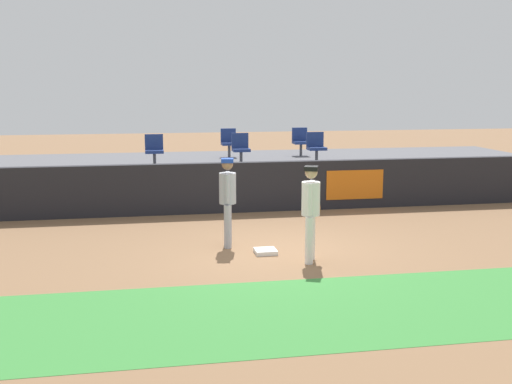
# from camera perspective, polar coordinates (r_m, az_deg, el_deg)

# --- Properties ---
(ground_plane) EXTENTS (60.00, 60.00, 0.00)m
(ground_plane) POSITION_cam_1_polar(r_m,az_deg,el_deg) (11.79, 1.91, -5.48)
(ground_plane) COLOR #846042
(grass_foreground_strip) EXTENTS (18.00, 2.80, 0.01)m
(grass_foreground_strip) POSITION_cam_1_polar(r_m,az_deg,el_deg) (8.86, 6.30, -10.77)
(grass_foreground_strip) COLOR #388438
(grass_foreground_strip) RESTS_ON ground_plane
(first_base) EXTENTS (0.40, 0.40, 0.08)m
(first_base) POSITION_cam_1_polar(r_m,az_deg,el_deg) (11.62, 0.88, -5.50)
(first_base) COLOR white
(first_base) RESTS_ON ground_plane
(player_fielder_home) EXTENTS (0.47, 0.49, 1.72)m
(player_fielder_home) POSITION_cam_1_polar(r_m,az_deg,el_deg) (10.93, 5.10, -1.38)
(player_fielder_home) COLOR white
(player_fielder_home) RESTS_ON ground_plane
(player_runner_visitor) EXTENTS (0.37, 0.48, 1.73)m
(player_runner_visitor) POSITION_cam_1_polar(r_m,az_deg,el_deg) (11.95, -2.64, -0.35)
(player_runner_visitor) COLOR #9EA3AD
(player_runner_visitor) RESTS_ON ground_plane
(field_wall) EXTENTS (18.00, 0.26, 1.24)m
(field_wall) POSITION_cam_1_polar(r_m,az_deg,el_deg) (15.30, -1.01, 0.46)
(field_wall) COLOR black
(field_wall) RESTS_ON ground_plane
(bleacher_platform) EXTENTS (18.00, 4.80, 1.00)m
(bleacher_platform) POSITION_cam_1_polar(r_m,az_deg,el_deg) (17.83, -2.38, 1.41)
(bleacher_platform) COLOR #59595E
(bleacher_platform) RESTS_ON ground_plane
(seat_front_left) EXTENTS (0.48, 0.44, 0.84)m
(seat_front_left) POSITION_cam_1_polar(r_m,az_deg,el_deg) (16.42, -9.38, 3.99)
(seat_front_left) COLOR #4C4C51
(seat_front_left) RESTS_ON bleacher_platform
(seat_front_center) EXTENTS (0.46, 0.44, 0.84)m
(seat_front_center) POSITION_cam_1_polar(r_m,az_deg,el_deg) (16.62, -1.43, 4.18)
(seat_front_center) COLOR #4C4C51
(seat_front_center) RESTS_ON bleacher_platform
(seat_front_right) EXTENTS (0.48, 0.44, 0.84)m
(seat_front_right) POSITION_cam_1_polar(r_m,az_deg,el_deg) (17.06, 5.57, 4.29)
(seat_front_right) COLOR #4C4C51
(seat_front_right) RESTS_ON bleacher_platform
(seat_back_center) EXTENTS (0.45, 0.44, 0.84)m
(seat_back_center) POSITION_cam_1_polar(r_m,az_deg,el_deg) (18.38, -2.53, 4.72)
(seat_back_center) COLOR #4C4C51
(seat_back_center) RESTS_ON bleacher_platform
(seat_back_right) EXTENTS (0.46, 0.44, 0.84)m
(seat_back_right) POSITION_cam_1_polar(r_m,az_deg,el_deg) (18.80, 4.13, 4.82)
(seat_back_right) COLOR #4C4C51
(seat_back_right) RESTS_ON bleacher_platform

